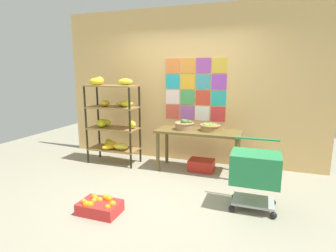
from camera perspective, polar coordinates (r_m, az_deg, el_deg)
The scene contains 9 objects.
ground at distance 4.02m, azimuth -2.49°, elevation -13.71°, with size 9.08×9.08×0.00m, color gray.
back_wall_with_art at distance 5.14m, azimuth 4.01°, elevation 8.32°, with size 5.01×0.07×2.87m.
banana_shelf_unit at distance 5.15m, azimuth -11.64°, elevation 1.72°, with size 0.95×0.56×1.62m.
display_table at distance 4.65m, azimuth 6.47°, elevation -2.18°, with size 1.44×0.58×0.72m.
fruit_basket_centre at distance 4.67m, azimuth 3.54°, elevation 0.24°, with size 0.33×0.33×0.19m.
fruit_basket_right at distance 4.63m, azimuth 8.86°, elevation -0.21°, with size 0.35×0.35×0.14m.
produce_crate_under_table at distance 4.81m, azimuth 7.07°, elevation -8.22°, with size 0.43×0.32×0.20m, color red.
orange_crate_foreground at distance 3.54m, azimuth -14.24°, elevation -16.09°, with size 0.50×0.33×0.20m.
shopping_cart at distance 3.54m, azimuth 17.92°, elevation -8.88°, with size 0.58×0.48×0.86m.
Camera 1 is at (1.37, -3.38, 1.69)m, focal length 28.84 mm.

